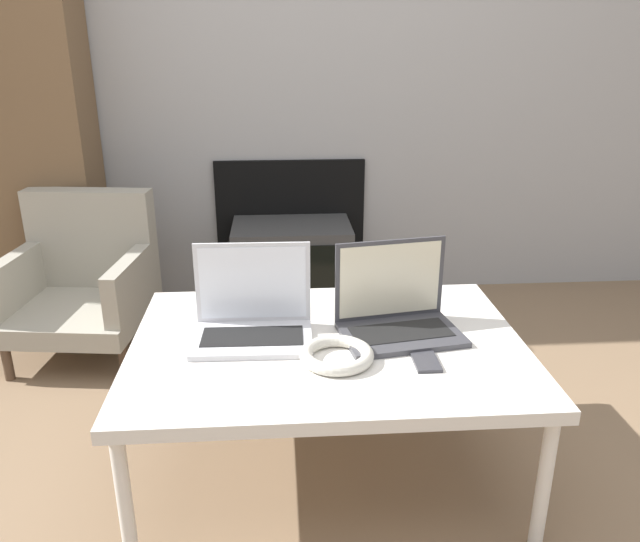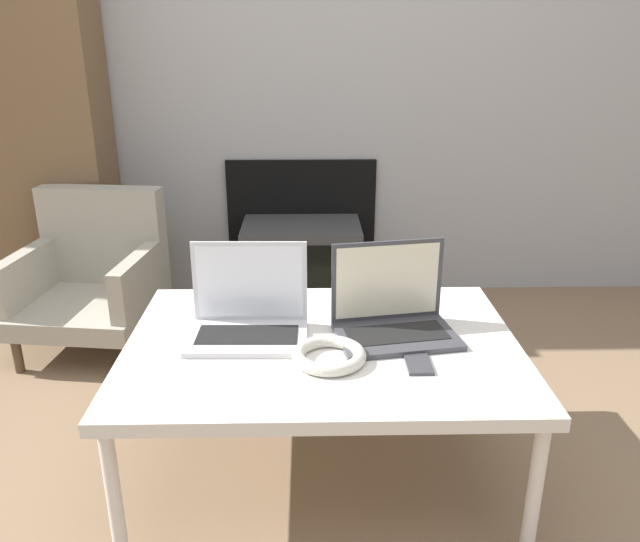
# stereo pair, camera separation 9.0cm
# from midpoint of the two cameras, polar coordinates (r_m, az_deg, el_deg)

# --- Properties ---
(wall_back) EXTENTS (7.00, 0.08, 2.60)m
(wall_back) POSITION_cam_midpoint_polar(r_m,az_deg,el_deg) (3.00, -2.62, 21.94)
(wall_back) COLOR #999999
(wall_back) RESTS_ON ground_plane
(table) EXTENTS (1.08, 0.78, 0.43)m
(table) POSITION_cam_midpoint_polar(r_m,az_deg,el_deg) (1.75, -0.80, -7.35)
(table) COLOR silver
(table) RESTS_ON ground_plane
(laptop_left) EXTENTS (0.33, 0.23, 0.25)m
(laptop_left) POSITION_cam_midpoint_polar(r_m,az_deg,el_deg) (1.76, -7.64, -4.08)
(laptop_left) COLOR silver
(laptop_left) RESTS_ON table
(laptop_right) EXTENTS (0.36, 0.27, 0.25)m
(laptop_right) POSITION_cam_midpoint_polar(r_m,az_deg,el_deg) (1.78, 5.55, -3.72)
(laptop_right) COLOR #38383D
(laptop_right) RESTS_ON table
(headphones) EXTENTS (0.19, 0.19, 0.03)m
(headphones) POSITION_cam_midpoint_polar(r_m,az_deg,el_deg) (1.63, -0.07, -7.70)
(headphones) COLOR beige
(headphones) RESTS_ON table
(phone) EXTENTS (0.06, 0.14, 0.01)m
(phone) POSITION_cam_midpoint_polar(r_m,az_deg,el_deg) (1.66, 7.96, -7.93)
(phone) COLOR #333338
(phone) RESTS_ON table
(tv) EXTENTS (0.55, 0.37, 0.41)m
(tv) POSITION_cam_midpoint_polar(r_m,az_deg,el_deg) (2.95, -3.44, 0.45)
(tv) COLOR #383838
(tv) RESTS_ON ground_plane
(armchair) EXTENTS (0.59, 0.60, 0.63)m
(armchair) POSITION_cam_midpoint_polar(r_m,az_deg,el_deg) (2.75, -21.72, -0.49)
(armchair) COLOR gray
(armchair) RESTS_ON ground_plane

